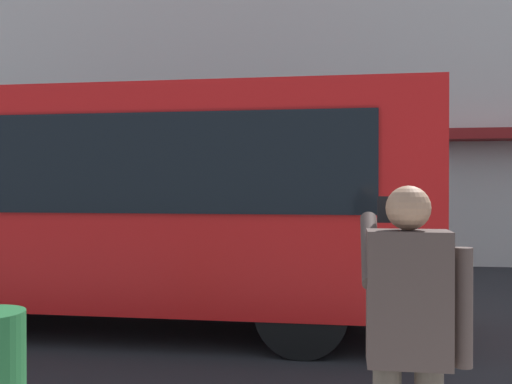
# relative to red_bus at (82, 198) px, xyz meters

# --- Properties ---
(ground_plane) EXTENTS (60.00, 60.00, 0.00)m
(ground_plane) POSITION_rel_red_bus_xyz_m (-3.94, -0.35, -1.68)
(ground_plane) COLOR #232326
(building_facade_far) EXTENTS (28.00, 1.55, 12.00)m
(building_facade_far) POSITION_rel_red_bus_xyz_m (-3.96, -7.14, 4.30)
(building_facade_far) COLOR beige
(building_facade_far) RESTS_ON ground_plane
(red_bus) EXTENTS (9.05, 2.54, 3.08)m
(red_bus) POSITION_rel_red_bus_xyz_m (0.00, 0.00, 0.00)
(red_bus) COLOR red
(red_bus) RESTS_ON ground_plane
(pedestrian_photographer) EXTENTS (0.53, 0.52, 1.70)m
(pedestrian_photographer) POSITION_rel_red_bus_xyz_m (-3.81, 4.46, -0.54)
(pedestrian_photographer) COLOR #4C4238
(pedestrian_photographer) RESTS_ON sidewalk_curb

